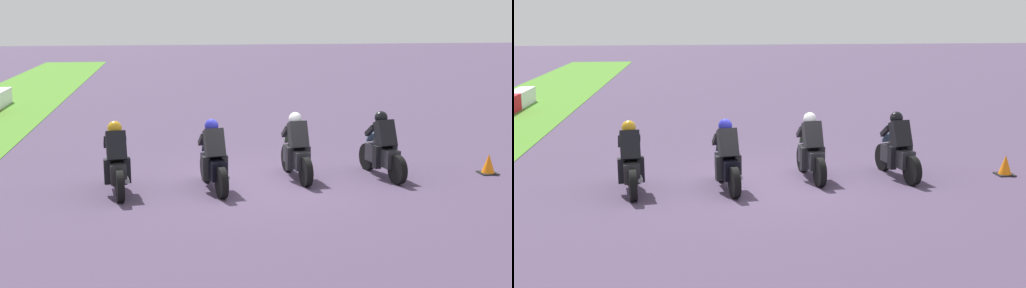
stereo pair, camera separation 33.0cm
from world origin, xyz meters
The scene contains 6 objects.
ground_plane centered at (0.00, 0.00, 0.00)m, with size 120.00×120.00×0.00m, color #483853.
rider_lane_a centered at (0.21, -2.92, 0.62)m, with size 2.03×0.61×1.51m.
rider_lane_b centered at (0.32, -0.94, 0.62)m, with size 2.04×0.57×1.51m.
rider_lane_c centered at (-0.34, 1.00, 0.62)m, with size 2.04×0.60×1.51m.
rider_lane_d centered at (-0.32, 3.02, 0.62)m, with size 2.04×0.59×1.51m.
traffic_cone centered at (0.12, -5.49, 0.22)m, with size 0.40×0.40×0.47m.
Camera 2 is at (-13.81, 1.66, 3.75)m, focal length 45.58 mm.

